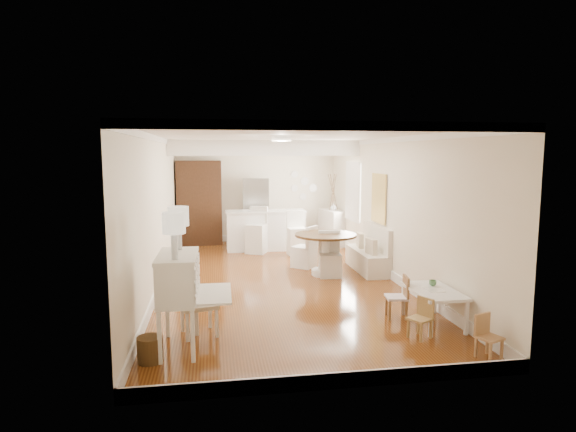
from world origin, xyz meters
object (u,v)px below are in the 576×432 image
object	(u,v)px
slip_chair_near	(330,254)
bar_stool_right	(297,233)
gustavian_armchair	(199,303)
kids_chair_b	(397,297)
fridge	(268,211)
secretary_bureau	(179,302)
kids_chair_a	(420,318)
kids_table	(433,307)
sideboard	(333,227)
pantry_cabinet	(200,203)
kids_chair_c	(489,337)
wicker_basket	(150,349)
bar_stool_left	(256,230)
slip_chair_far	(304,246)
breakfast_counter	(266,230)
dining_table	(326,254)

from	to	relation	value
slip_chair_near	bar_stool_right	size ratio (longest dim) A/B	0.86
gustavian_armchair	kids_chair_b	size ratio (longest dim) A/B	1.33
bar_stool_right	fridge	size ratio (longest dim) A/B	0.60
secretary_bureau	kids_chair_a	world-z (taller)	secretary_bureau
slip_chair_near	bar_stool_right	bearing A→B (deg)	104.84
kids_table	sideboard	bearing A→B (deg)	89.10
slip_chair_near	pantry_cabinet	xyz separation A→B (m)	(-2.69, 4.04, 0.69)
kids_chair_a	kids_chair_c	xyz separation A→B (m)	(0.55, -0.75, -0.00)
gustavian_armchair	wicker_basket	xyz separation A→B (m)	(-0.56, -0.80, -0.29)
secretary_bureau	fridge	distance (m)	7.57
bar_stool_left	kids_chair_b	bearing A→B (deg)	-47.53
slip_chair_far	breakfast_counter	size ratio (longest dim) A/B	0.45
kids_table	fridge	distance (m)	7.17
kids_table	dining_table	size ratio (longest dim) A/B	0.82
kids_table	bar_stool_left	world-z (taller)	bar_stool_left
secretary_bureau	breakfast_counter	bearing A→B (deg)	74.97
dining_table	slip_chair_near	size ratio (longest dim) A/B	1.37
wicker_basket	slip_chair_far	size ratio (longest dim) A/B	0.33
breakfast_counter	sideboard	size ratio (longest dim) A/B	2.05
pantry_cabinet	sideboard	bearing A→B (deg)	-10.37
bar_stool_left	sideboard	distance (m)	2.31
gustavian_armchair	dining_table	size ratio (longest dim) A/B	0.70
kids_chair_c	slip_chair_far	size ratio (longest dim) A/B	0.59
dining_table	slip_chair_far	bearing A→B (deg)	111.64
slip_chair_near	slip_chair_far	distance (m)	0.96
gustavian_armchair	fridge	world-z (taller)	fridge
secretary_bureau	pantry_cabinet	distance (m)	7.34
kids_chair_a	fridge	distance (m)	7.55
kids_chair_a	dining_table	size ratio (longest dim) A/B	0.44
wicker_basket	dining_table	distance (m)	4.85
dining_table	pantry_cabinet	world-z (taller)	pantry_cabinet
slip_chair_far	fridge	world-z (taller)	fridge
bar_stool_left	sideboard	xyz separation A→B (m)	(2.17, 0.79, -0.10)
kids_table	bar_stool_right	bearing A→B (deg)	102.20
gustavian_armchair	dining_table	xyz separation A→B (m)	(2.49, 2.95, -0.01)
bar_stool_right	slip_chair_near	bearing A→B (deg)	-86.42
bar_stool_right	secretary_bureau	bearing A→B (deg)	-118.64
slip_chair_far	bar_stool_left	size ratio (longest dim) A/B	0.79
secretary_bureau	breakfast_counter	xyz separation A→B (m)	(1.80, 6.24, -0.10)
breakfast_counter	fridge	world-z (taller)	fridge
secretary_bureau	kids_chair_c	bearing A→B (deg)	-12.38
kids_table	dining_table	xyz separation A→B (m)	(-0.88, 3.08, 0.17)
slip_chair_near	kids_chair_b	bearing A→B (deg)	-74.30
kids_chair_c	slip_chair_far	bearing A→B (deg)	84.22
kids_table	sideboard	distance (m)	6.34
sideboard	kids_chair_a	bearing A→B (deg)	-106.80
secretary_bureau	wicker_basket	bearing A→B (deg)	-132.28
kids_chair_b	bar_stool_left	world-z (taller)	bar_stool_left
pantry_cabinet	kids_table	bearing A→B (deg)	-63.40
kids_chair_a	sideboard	distance (m)	6.82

